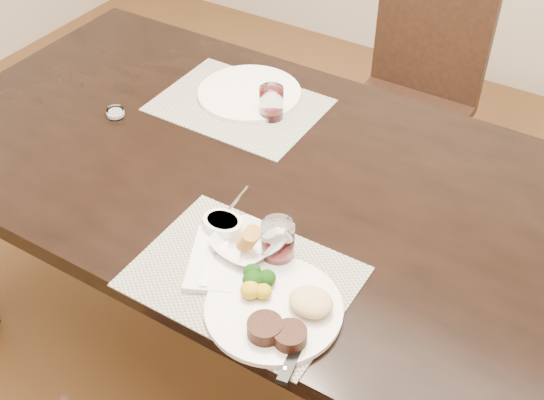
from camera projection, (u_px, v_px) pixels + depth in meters
The scene contains 14 objects.
ground_plane at pixel (281, 355), 2.21m from camera, with size 4.50×4.50×0.00m, color #4C3318.
dining_table at pixel (283, 201), 1.77m from camera, with size 2.00×1.00×0.75m.
chair_far at pixel (414, 90), 2.47m from camera, with size 0.42×0.42×0.90m.
placemat_near at pixel (243, 277), 1.45m from camera, with size 0.46×0.34×0.00m, color gray.
placemat_far at pixel (239, 105), 1.95m from camera, with size 0.46×0.34×0.00m, color gray.
dinner_plate at pixel (279, 309), 1.36m from camera, with size 0.28×0.28×0.05m.
napkin_fork at pixel (215, 259), 1.48m from camera, with size 0.18×0.22×0.02m.
steak_knife at pixel (300, 349), 1.30m from camera, with size 0.04×0.26×0.01m.
cracker_bowl at pixel (245, 244), 1.50m from camera, with size 0.16×0.16×0.06m.
sauce_ramekin at pixel (223, 225), 1.54m from camera, with size 0.09×0.14×0.08m.
wine_glass_near at pixel (278, 244), 1.46m from camera, with size 0.07×0.07×0.10m.
far_plate at pixel (249, 93), 1.98m from camera, with size 0.30×0.30×0.01m, color silver.
wine_glass_far at pixel (271, 104), 1.88m from camera, with size 0.07×0.07×0.09m.
salt_cellar at pixel (115, 113), 1.90m from camera, with size 0.05×0.05×0.02m.
Camera 1 is at (0.67, -1.15, 1.83)m, focal length 45.00 mm.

